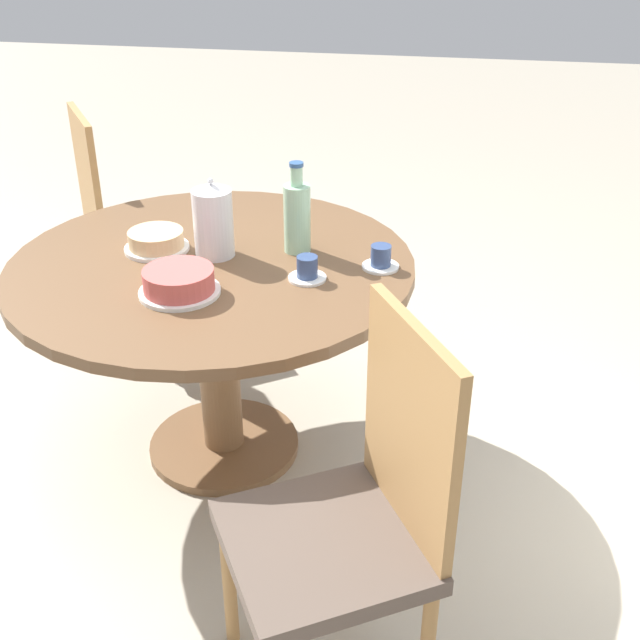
# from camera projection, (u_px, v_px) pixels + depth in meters

# --- Properties ---
(ground_plane) EXTENTS (14.00, 14.00, 0.00)m
(ground_plane) POSITION_uv_depth(u_px,v_px,m) (225.00, 448.00, 2.77)
(ground_plane) COLOR #B2A893
(dining_table) EXTENTS (1.23, 1.23, 0.71)m
(dining_table) POSITION_uv_depth(u_px,v_px,m) (214.00, 302.00, 2.49)
(dining_table) COLOR brown
(dining_table) RESTS_ON ground_plane
(chair_a) EXTENTS (0.58, 0.58, 0.95)m
(chair_a) POSITION_uv_depth(u_px,v_px,m) (127.00, 222.00, 3.26)
(chair_a) COLOR #A87A47
(chair_a) RESTS_ON ground_plane
(chair_b) EXTENTS (0.58, 0.58, 0.95)m
(chair_b) POSITION_uv_depth(u_px,v_px,m) (352.00, 515.00, 1.76)
(chair_b) COLOR #A87A47
(chair_b) RESTS_ON ground_plane
(coffee_pot) EXTENTS (0.12, 0.12, 0.25)m
(coffee_pot) POSITION_uv_depth(u_px,v_px,m) (213.00, 221.00, 2.41)
(coffee_pot) COLOR silver
(coffee_pot) RESTS_ON dining_table
(water_bottle) EXTENTS (0.08, 0.08, 0.28)m
(water_bottle) POSITION_uv_depth(u_px,v_px,m) (297.00, 216.00, 2.43)
(water_bottle) COLOR #99C6A3
(water_bottle) RESTS_ON dining_table
(cake_main) EXTENTS (0.23, 0.23, 0.07)m
(cake_main) POSITION_uv_depth(u_px,v_px,m) (179.00, 282.00, 2.22)
(cake_main) COLOR white
(cake_main) RESTS_ON dining_table
(cake_second) EXTENTS (0.20, 0.20, 0.06)m
(cake_second) POSITION_uv_depth(u_px,v_px,m) (156.00, 241.00, 2.48)
(cake_second) COLOR white
(cake_second) RESTS_ON dining_table
(cup_a) EXTENTS (0.11, 0.11, 0.07)m
(cup_a) POSITION_uv_depth(u_px,v_px,m) (307.00, 270.00, 2.30)
(cup_a) COLOR white
(cup_a) RESTS_ON dining_table
(cup_b) EXTENTS (0.11, 0.11, 0.07)m
(cup_b) POSITION_uv_depth(u_px,v_px,m) (381.00, 259.00, 2.37)
(cup_b) COLOR white
(cup_b) RESTS_ON dining_table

